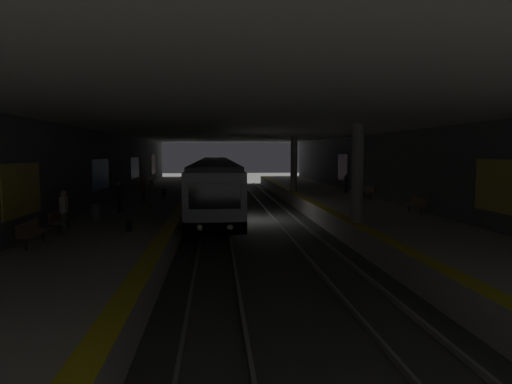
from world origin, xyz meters
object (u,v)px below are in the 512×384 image
at_px(pillar_near, 357,174).
at_px(person_walking_mid, 64,210).
at_px(bench_right_mid, 61,219).
at_px(metro_train, 215,178).
at_px(bench_right_near, 32,231).
at_px(bench_left_mid, 368,191).
at_px(person_waiting_near, 119,196).
at_px(trash_bin, 96,212).
at_px(person_standing_far, 143,188).
at_px(backpack_on_floor, 129,226).
at_px(bench_left_near, 417,203).
at_px(bench_right_far, 150,180).
at_px(suitcase_rolling, 164,193).
at_px(pillar_far, 294,164).
at_px(person_boarding, 346,182).

distance_m(pillar_near, person_walking_mid, 12.68).
xyz_separation_m(pillar_near, bench_right_mid, (-0.97, 12.88, -1.75)).
relative_size(metro_train, bench_right_near, 21.77).
bearing_deg(bench_left_mid, pillar_near, 156.62).
relative_size(bench_right_near, person_walking_mid, 0.97).
xyz_separation_m(bench_left_mid, person_waiting_near, (-5.53, 15.86, 0.41)).
xyz_separation_m(person_walking_mid, trash_bin, (3.10, -0.36, -0.53)).
height_order(person_standing_far, backpack_on_floor, person_standing_far).
bearing_deg(trash_bin, person_walking_mid, 173.34).
relative_size(bench_right_near, person_waiting_near, 1.00).
relative_size(bench_left_near, bench_right_near, 1.00).
distance_m(pillar_near, bench_right_mid, 13.04).
height_order(bench_right_near, trash_bin, bench_right_near).
xyz_separation_m(bench_right_near, person_waiting_near, (7.83, -1.21, 0.41)).
distance_m(pillar_near, bench_left_mid, 10.69).
relative_size(metro_train, bench_left_near, 21.77).
xyz_separation_m(metro_train, person_waiting_near, (-13.61, 5.13, -0.04)).
bearing_deg(bench_left_mid, person_walking_mid, 124.02).
bearing_deg(bench_right_far, bench_left_mid, -127.80).
bearing_deg(bench_right_mid, person_walking_mid, -149.17).
xyz_separation_m(pillar_near, person_walking_mid, (-1.59, 12.51, -1.32)).
relative_size(person_standing_far, trash_bin, 1.94).
relative_size(person_standing_far, suitcase_rolling, 1.89).
bearing_deg(person_waiting_near, bench_left_near, -95.79).
bearing_deg(person_waiting_near, backpack_on_floor, -163.53).
relative_size(pillar_far, suitcase_rolling, 5.22).
relative_size(bench_left_near, bench_left_mid, 1.00).
bearing_deg(bench_right_near, pillar_near, -74.06).
distance_m(person_walking_mid, suitcase_rolling, 14.22).
xyz_separation_m(bench_right_far, person_walking_mid, (-24.51, -0.37, 0.43)).
height_order(bench_right_far, person_walking_mid, person_walking_mid).
xyz_separation_m(bench_right_far, trash_bin, (-21.41, -0.73, -0.10)).
height_order(bench_left_mid, person_boarding, person_boarding).
xyz_separation_m(suitcase_rolling, trash_bin, (-10.93, 1.83, 0.14)).
relative_size(bench_left_mid, trash_bin, 2.00).
height_order(suitcase_rolling, backpack_on_floor, suitcase_rolling).
xyz_separation_m(metro_train, bench_left_mid, (-8.08, -10.73, -0.45)).
relative_size(metro_train, bench_left_mid, 21.77).
relative_size(person_walking_mid, person_boarding, 1.14).
distance_m(bench_left_near, person_standing_far, 16.79).
relative_size(pillar_far, person_waiting_near, 2.66).
bearing_deg(person_standing_far, bench_right_near, 172.72).
relative_size(bench_left_mid, person_standing_far, 1.03).
height_order(person_waiting_near, trash_bin, person_waiting_near).
xyz_separation_m(pillar_far, bench_left_near, (-13.17, -4.18, -1.75)).
height_order(bench_left_near, person_boarding, person_boarding).
bearing_deg(bench_left_mid, bench_left_near, 180.00).
distance_m(bench_left_near, bench_right_far, 26.58).
bearing_deg(trash_bin, pillar_far, -40.56).
bearing_deg(bench_left_near, person_waiting_near, 84.21).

